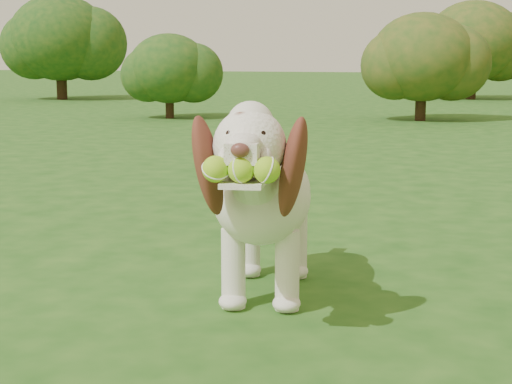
% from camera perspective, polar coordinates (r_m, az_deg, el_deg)
% --- Properties ---
extents(ground, '(80.00, 80.00, 0.00)m').
position_cam_1_polar(ground, '(2.36, 6.83, -11.86)').
color(ground, '#1B4B15').
rests_on(ground, ground).
extents(dog, '(0.51, 1.13, 0.74)m').
position_cam_1_polar(dog, '(2.79, 0.60, -0.03)').
color(dog, white).
rests_on(dog, ground).
extents(shrub_a, '(1.14, 1.14, 1.18)m').
position_cam_1_polar(shrub_a, '(11.16, -6.35, 8.92)').
color(shrub_a, '#382314').
rests_on(shrub_a, ground).
extents(shrub_i, '(1.90, 1.90, 1.96)m').
position_cam_1_polar(shrub_i, '(16.54, 15.52, 10.51)').
color(shrub_i, '#382314').
rests_on(shrub_i, ground).
extents(shrub_g, '(2.00, 2.00, 2.08)m').
position_cam_1_polar(shrub_g, '(16.41, -14.08, 10.81)').
color(shrub_g, '#382314').
rests_on(shrub_g, ground).
extents(shrub_b, '(1.40, 1.40, 1.45)m').
position_cam_1_polar(shrub_b, '(10.91, 12.00, 9.57)').
color(shrub_b, '#382314').
rests_on(shrub_b, ground).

